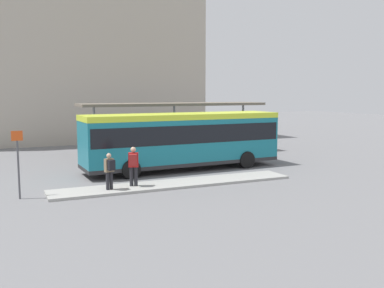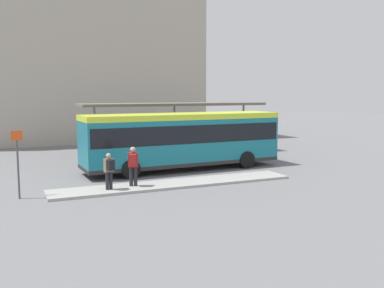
% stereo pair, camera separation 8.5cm
% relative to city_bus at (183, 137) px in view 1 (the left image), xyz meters
% --- Properties ---
extents(ground_plane, '(120.00, 120.00, 0.00)m').
position_rel_city_bus_xyz_m(ground_plane, '(-0.01, -0.00, -1.85)').
color(ground_plane, slate).
extents(curb_island, '(11.63, 1.80, 0.12)m').
position_rel_city_bus_xyz_m(curb_island, '(-1.94, -3.69, -1.79)').
color(curb_island, '#9E9E99').
rests_on(curb_island, ground_plane).
extents(city_bus, '(11.33, 3.04, 3.17)m').
position_rel_city_bus_xyz_m(city_bus, '(0.00, 0.00, 0.00)').
color(city_bus, '#197284').
rests_on(city_bus, ground_plane).
extents(pedestrian_waiting, '(0.44, 0.48, 1.60)m').
position_rel_city_bus_xyz_m(pedestrian_waiting, '(-5.10, -3.88, -0.82)').
color(pedestrian_waiting, '#232328').
rests_on(pedestrian_waiting, curb_island).
extents(pedestrian_companion, '(0.51, 0.55, 1.79)m').
position_rel_city_bus_xyz_m(pedestrian_companion, '(-3.96, -3.63, -0.71)').
color(pedestrian_companion, '#232328').
rests_on(pedestrian_companion, curb_island).
extents(bicycle_white, '(0.48, 1.57, 0.68)m').
position_rel_city_bus_xyz_m(bicycle_white, '(7.92, 3.57, -1.51)').
color(bicycle_white, black).
rests_on(bicycle_white, ground_plane).
extents(bicycle_blue, '(0.48, 1.74, 0.75)m').
position_rel_city_bus_xyz_m(bicycle_blue, '(7.65, 4.43, -1.48)').
color(bicycle_blue, black).
rests_on(bicycle_blue, ground_plane).
extents(bicycle_orange, '(0.48, 1.66, 0.72)m').
position_rel_city_bus_xyz_m(bicycle_orange, '(7.86, 5.29, -1.49)').
color(bicycle_orange, black).
rests_on(bicycle_orange, ground_plane).
extents(station_shelter, '(13.20, 2.99, 3.61)m').
position_rel_city_bus_xyz_m(station_shelter, '(1.84, 5.94, 1.61)').
color(station_shelter, '#706656').
rests_on(station_shelter, ground_plane).
extents(platform_sign, '(0.44, 0.08, 2.80)m').
position_rel_city_bus_xyz_m(platform_sign, '(-8.75, -3.52, -0.30)').
color(platform_sign, '#4C4C51').
rests_on(platform_sign, ground_plane).
extents(station_building, '(23.41, 13.74, 18.62)m').
position_rel_city_bus_xyz_m(station_building, '(-3.48, 20.93, 7.46)').
color(station_building, '#B2A899').
rests_on(station_building, ground_plane).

